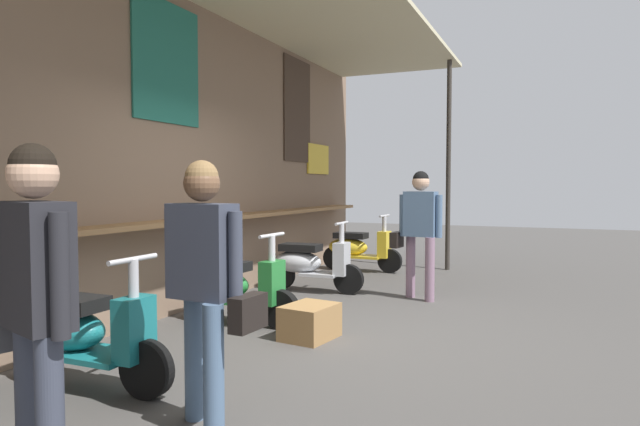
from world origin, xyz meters
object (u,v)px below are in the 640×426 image
scooter_green (233,287)px  scooter_silver (308,263)px  scooter_yellow (357,248)px  shopper_passing (419,222)px  scooter_teal (82,333)px  shopper_with_handbag (34,287)px  merchandise_crate (310,322)px  shopper_browsing (205,269)px

scooter_green → scooter_silver: bearing=92.6°
scooter_green → scooter_yellow: bearing=92.6°
scooter_silver → shopper_passing: 1.63m
scooter_teal → scooter_green: bearing=89.4°
scooter_green → shopper_passing: shopper_passing is taller
shopper_with_handbag → scooter_teal: bearing=-123.1°
scooter_yellow → shopper_with_handbag: 7.20m
scooter_silver → scooter_yellow: size_ratio=1.00×
scooter_teal → merchandise_crate: size_ratio=2.70×
shopper_with_handbag → shopper_browsing: size_ratio=1.03×
scooter_teal → shopper_passing: size_ratio=0.86×
shopper_with_handbag → shopper_passing: bearing=-168.8°
scooter_teal → merchandise_crate: scooter_teal is taller
shopper_browsing → shopper_with_handbag: bearing=167.4°
scooter_silver → scooter_yellow: bearing=88.2°
scooter_silver → shopper_passing: size_ratio=0.86×
shopper_with_handbag → shopper_browsing: bearing=-179.1°
scooter_teal → shopper_with_handbag: size_ratio=0.85×
shopper_with_handbag → shopper_browsing: shopper_with_handbag is taller
scooter_silver → merchandise_crate: 2.37m
scooter_green → shopper_with_handbag: shopper_with_handbag is taller
scooter_teal → scooter_green: size_ratio=1.00×
shopper_browsing → merchandise_crate: 2.20m
shopper_with_handbag → shopper_passing: 5.21m
shopper_browsing → merchandise_crate: size_ratio=3.08×
scooter_yellow → merchandise_crate: 4.27m
merchandise_crate → scooter_green: bearing=77.4°
scooter_silver → merchandise_crate: bearing=-67.0°
scooter_teal → merchandise_crate: (1.79, -0.99, -0.23)m
scooter_yellow → shopper_with_handbag: (-7.11, -0.97, 0.61)m
scooter_green → scooter_yellow: (3.92, 0.00, 0.00)m
shopper_passing → merchandise_crate: size_ratio=3.15×
scooter_silver → shopper_browsing: (-4.18, -1.24, 0.58)m
scooter_yellow → merchandise_crate: (-4.15, -0.99, -0.23)m
shopper_passing → merchandise_crate: (-2.22, 0.52, -0.83)m
scooter_teal → scooter_silver: bearing=89.4°
scooter_green → merchandise_crate: bearing=-10.0°
shopper_passing → scooter_green: bearing=-31.1°
scooter_teal → shopper_browsing: (-0.24, -1.24, 0.58)m
shopper_with_handbag → merchandise_crate: size_ratio=3.16×
scooter_yellow → shopper_with_handbag: size_ratio=0.85×
scooter_teal → shopper_with_handbag: shopper_with_handbag is taller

